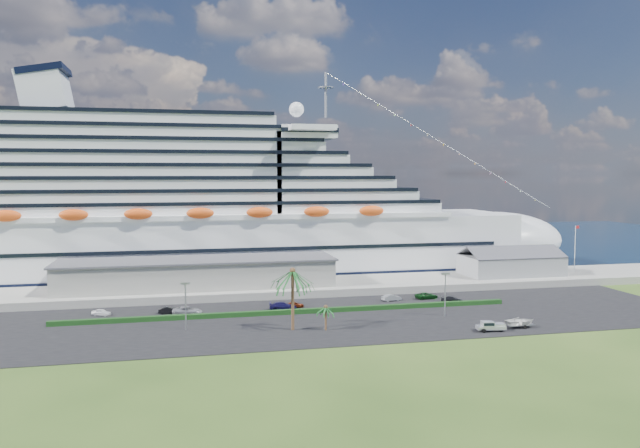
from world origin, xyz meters
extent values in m
plane|color=#284316|center=(0.00, 0.00, 0.00)|extent=(420.00, 420.00, 0.00)
cube|color=black|center=(0.00, 11.00, 0.06)|extent=(140.00, 38.00, 0.12)
cube|color=gray|center=(0.00, 40.00, 0.90)|extent=(240.00, 20.00, 1.80)
cube|color=#0A1F30|center=(0.00, 130.00, 0.01)|extent=(420.00, 160.00, 0.02)
cube|color=silver|center=(-20.00, 64.00, 8.00)|extent=(160.00, 30.00, 16.00)
ellipsoid|color=silver|center=(60.00, 64.00, 8.00)|extent=(40.00, 30.00, 16.00)
cube|color=black|center=(-20.00, 64.00, 1.20)|extent=(164.00, 30.60, 2.40)
cube|color=silver|center=(-32.00, 64.00, 29.60)|extent=(128.00, 26.00, 24.80)
cube|color=silver|center=(2.80, 64.00, 37.40)|extent=(14.00, 38.00, 3.20)
cube|color=silver|center=(-60.00, 64.00, 47.00)|extent=(11.58, 14.00, 11.58)
cylinder|color=gray|center=(10.00, 64.00, 48.00)|extent=(0.70, 0.70, 12.00)
ellipsoid|color=#E24D15|center=(-24.00, 48.20, 17.80)|extent=(90.00, 2.40, 2.60)
ellipsoid|color=#E24D15|center=(-24.00, 79.80, 17.80)|extent=(90.00, 2.40, 2.60)
cube|color=black|center=(-20.00, 64.00, 8.80)|extent=(144.00, 30.40, 0.90)
cube|color=gray|center=(-25.00, 40.00, 4.80)|extent=(60.00, 14.00, 6.00)
cube|color=#4C4C54|center=(-25.00, 40.00, 7.90)|extent=(61.00, 15.00, 0.40)
cube|color=gray|center=(52.00, 40.00, 4.20)|extent=(24.00, 12.00, 4.80)
cube|color=#4C4C54|center=(52.00, 37.00, 7.80)|extent=(24.00, 6.31, 2.74)
cube|color=#4C4C54|center=(52.00, 43.00, 7.80)|extent=(24.00, 6.31, 2.74)
cylinder|color=silver|center=(70.00, 40.00, 7.80)|extent=(0.16, 0.16, 12.00)
cube|color=red|center=(70.50, 40.00, 13.40)|extent=(1.00, 0.04, 0.70)
cube|color=black|center=(-8.00, 16.00, 0.57)|extent=(88.00, 1.10, 0.90)
cylinder|color=gray|center=(-28.00, 8.00, 4.12)|extent=(0.24, 0.24, 8.00)
cube|color=gray|center=(-28.00, 8.00, 8.22)|extent=(1.60, 0.35, 0.35)
cylinder|color=gray|center=(20.00, 8.00, 4.12)|extent=(0.24, 0.24, 8.00)
cube|color=gray|center=(20.00, 8.00, 8.22)|extent=(1.60, 0.35, 0.35)
cylinder|color=#47301E|center=(-10.00, 4.00, 5.25)|extent=(0.54, 0.54, 10.50)
sphere|color=#47301E|center=(-10.00, 4.00, 10.50)|extent=(0.98, 0.98, 0.98)
cylinder|color=#47301E|center=(-4.50, 2.50, 2.10)|extent=(0.35, 0.35, 4.20)
sphere|color=#47301E|center=(-4.50, 2.50, 4.20)|extent=(0.73, 0.73, 0.73)
imported|color=white|center=(-43.56, 22.69, 0.75)|extent=(3.97, 2.87, 1.25)
imported|color=black|center=(-31.08, 21.62, 0.77)|extent=(4.01, 1.62, 1.30)
imported|color=#A2A3AA|center=(-27.61, 19.73, 0.90)|extent=(5.99, 3.60, 1.56)
imported|color=#181447|center=(-9.08, 19.89, 0.91)|extent=(5.70, 2.90, 1.58)
imported|color=maroon|center=(-6.44, 21.47, 0.75)|extent=(3.83, 1.90, 1.25)
imported|color=#95999C|center=(14.81, 23.60, 0.80)|extent=(4.34, 2.16, 1.37)
imported|color=#0E3912|center=(22.94, 24.02, 0.81)|extent=(5.06, 2.56, 1.37)
imported|color=black|center=(26.53, 19.16, 0.78)|extent=(4.94, 3.61, 1.33)
cylinder|color=black|center=(21.20, -5.27, 0.48)|extent=(0.75, 0.36, 0.72)
cylinder|color=black|center=(21.20, -3.56, 0.48)|extent=(0.75, 0.36, 0.72)
cylinder|color=black|center=(24.35, -5.27, 0.48)|extent=(0.75, 0.36, 0.72)
cylinder|color=black|center=(24.35, -3.56, 0.48)|extent=(0.75, 0.36, 0.72)
cube|color=silver|center=(22.91, -4.42, 0.80)|extent=(5.07, 2.50, 0.63)
cube|color=silver|center=(24.21, -4.42, 1.16)|extent=(2.39, 2.05, 0.50)
cube|color=silver|center=(22.28, -4.42, 1.43)|extent=(2.21, 1.98, 0.86)
cube|color=black|center=(22.28, -4.42, 1.52)|extent=(2.04, 2.00, 0.50)
cube|color=silver|center=(20.84, -4.42, 0.98)|extent=(1.05, 1.81, 0.32)
cube|color=gray|center=(29.11, -3.36, 0.69)|extent=(4.76, 1.76, 0.12)
cylinder|color=gray|center=(26.93, -3.36, 0.69)|extent=(2.28, 0.08, 0.08)
cylinder|color=black|center=(29.52, -4.30, 0.45)|extent=(0.66, 0.23, 0.66)
cylinder|color=black|center=(29.52, -2.43, 0.45)|extent=(0.66, 0.23, 0.66)
imported|color=silver|center=(29.11, -3.36, 1.30)|extent=(5.25, 3.75, 1.09)
camera|label=1|loc=(-28.75, -100.19, 27.02)|focal=35.00mm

